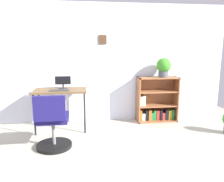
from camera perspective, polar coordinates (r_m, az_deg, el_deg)
ground_plane at (r=2.66m, az=-0.42°, el=-22.07°), size 6.24×6.24×0.00m
wall_back at (r=4.38m, az=-3.81°, el=7.09°), size 5.20×0.12×2.31m
desk at (r=3.98m, az=-13.27°, el=-0.64°), size 0.92×0.53×0.74m
monitor at (r=4.04m, az=-12.63°, el=2.23°), size 0.28×0.15×0.22m
keyboard at (r=3.86m, az=-13.55°, el=0.17°), size 0.33×0.13×0.02m
office_chair at (r=3.31m, az=-15.18°, el=-8.72°), size 0.52×0.55×0.84m
bookshelf_low at (r=4.53m, az=11.33°, el=-2.83°), size 0.81×0.30×0.90m
potted_plant_on_shelf at (r=4.40m, az=13.29°, el=6.17°), size 0.28×0.28×0.37m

